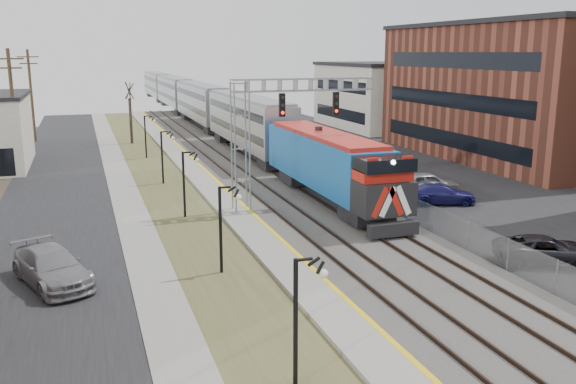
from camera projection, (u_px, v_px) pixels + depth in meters
name	position (u px, v px, depth m)	size (l,w,h in m)	color
street_west	(56.00, 200.00, 40.70)	(7.00, 120.00, 0.04)	black
sidewalk	(125.00, 195.00, 42.10)	(2.00, 120.00, 0.08)	gray
grass_median	(169.00, 192.00, 43.03)	(4.00, 120.00, 0.06)	#454A27
platform	(211.00, 188.00, 43.95)	(2.00, 120.00, 0.24)	gray
ballast_bed	(277.00, 184.00, 45.52)	(8.00, 120.00, 0.20)	#595651
parking_lot	(418.00, 175.00, 49.28)	(16.00, 120.00, 0.04)	black
platform_edge	(223.00, 186.00, 44.20)	(0.24, 120.00, 0.01)	gold
track_near	(251.00, 183.00, 44.85)	(1.58, 120.00, 0.15)	#2D2119
track_far	(296.00, 180.00, 45.94)	(1.58, 120.00, 0.15)	#2D2119
train	(197.00, 103.00, 82.78)	(3.00, 108.65, 5.33)	#145BA8
signal_gantry	(268.00, 122.00, 36.95)	(9.00, 1.07, 8.15)	gray
lampposts	(219.00, 229.00, 27.16)	(0.14, 62.14, 4.00)	black
fence	(329.00, 171.00, 46.67)	(0.04, 120.00, 1.60)	gray
bare_trees	(37.00, 153.00, 43.34)	(12.30, 42.30, 5.95)	#382D23
car_lot_c	(546.00, 251.00, 28.39)	(2.16, 4.69, 1.30)	black
car_lot_d	(441.00, 195.00, 39.66)	(1.80, 4.42, 1.28)	navy
car_lot_e	(426.00, 184.00, 42.05)	(1.94, 4.82, 1.64)	gray
car_lot_f	(354.00, 161.00, 51.67)	(1.49, 4.27, 1.41)	#0B3B1F
car_street_b	(52.00, 268.00, 25.85)	(2.15, 5.30, 1.54)	gray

